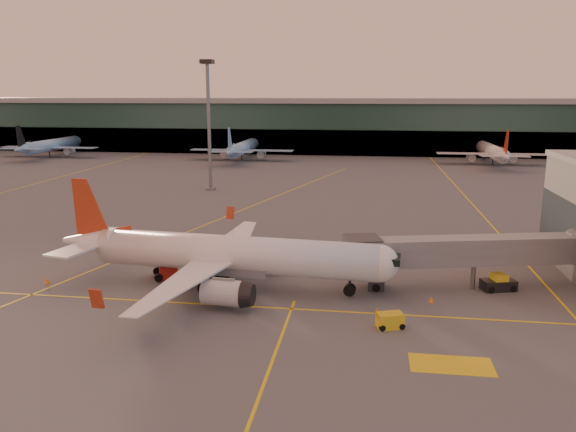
# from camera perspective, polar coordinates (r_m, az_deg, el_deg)

# --- Properties ---
(ground) EXTENTS (600.00, 600.00, 0.00)m
(ground) POSITION_cam_1_polar(r_m,az_deg,el_deg) (48.41, -6.46, -11.23)
(ground) COLOR #4C4F54
(ground) RESTS_ON ground
(taxi_markings) EXTENTS (100.12, 173.00, 0.01)m
(taxi_markings) POSITION_cam_1_polar(r_m,az_deg,el_deg) (91.41, -3.89, 0.18)
(taxi_markings) COLOR yellow
(taxi_markings) RESTS_ON ground
(terminal) EXTENTS (400.00, 20.00, 17.60)m
(terminal) POSITION_cam_1_polar(r_m,az_deg,el_deg) (185.28, 4.71, 9.12)
(terminal) COLOR #19382D
(terminal) RESTS_ON ground
(mast_west_near) EXTENTS (2.40, 2.40, 25.60)m
(mast_west_near) POSITION_cam_1_polar(r_m,az_deg,el_deg) (113.41, -8.06, 10.04)
(mast_west_near) COLOR slate
(mast_west_near) RESTS_ON ground
(distant_aircraft_row) EXTENTS (290.00, 34.00, 13.00)m
(distant_aircraft_row) POSITION_cam_1_polar(r_m,az_deg,el_deg) (165.23, -3.20, 5.69)
(distant_aircraft_row) COLOR #83B0DC
(distant_aircraft_row) RESTS_ON ground
(main_airplane) EXTENTS (35.41, 31.94, 10.68)m
(main_airplane) POSITION_cam_1_polar(r_m,az_deg,el_deg) (56.60, -6.57, -3.96)
(main_airplane) COLOR white
(main_airplane) RESTS_ON ground
(jet_bridge) EXTENTS (27.04, 9.24, 5.46)m
(jet_bridge) POSITION_cam_1_polar(r_m,az_deg,el_deg) (59.78, 19.61, -3.47)
(jet_bridge) COLOR slate
(jet_bridge) RESTS_ON ground
(catering_truck) EXTENTS (6.08, 4.50, 4.33)m
(catering_truck) POSITION_cam_1_polar(r_m,az_deg,el_deg) (61.06, -11.76, -3.90)
(catering_truck) COLOR #B32219
(catering_truck) RESTS_ON ground
(gpu_cart) EXTENTS (2.50, 1.95, 1.29)m
(gpu_cart) POSITION_cam_1_polar(r_m,az_deg,el_deg) (48.66, 10.33, -10.43)
(gpu_cart) COLOR gold
(gpu_cart) RESTS_ON ground
(pushback_tug) EXTENTS (3.64, 2.61, 1.69)m
(pushback_tug) POSITION_cam_1_polar(r_m,az_deg,el_deg) (60.31, 20.60, -6.44)
(pushback_tug) COLOR black
(pushback_tug) RESTS_ON ground
(cone_nose) EXTENTS (0.46, 0.46, 0.58)m
(cone_nose) POSITION_cam_1_polar(r_m,az_deg,el_deg) (55.17, 14.35, -8.21)
(cone_nose) COLOR orange
(cone_nose) RESTS_ON ground
(cone_tail) EXTENTS (0.48, 0.48, 0.61)m
(cone_tail) POSITION_cam_1_polar(r_m,az_deg,el_deg) (63.62, -23.26, -6.05)
(cone_tail) COLOR orange
(cone_tail) RESTS_ON ground
(cone_wing_left) EXTENTS (0.41, 0.41, 0.52)m
(cone_wing_left) POSITION_cam_1_polar(r_m,az_deg,el_deg) (74.78, -2.94, -2.39)
(cone_wing_left) COLOR orange
(cone_wing_left) RESTS_ON ground
(cone_fwd) EXTENTS (0.43, 0.43, 0.55)m
(cone_fwd) POSITION_cam_1_polar(r_m,az_deg,el_deg) (51.53, 9.05, -9.49)
(cone_fwd) COLOR orange
(cone_fwd) RESTS_ON ground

